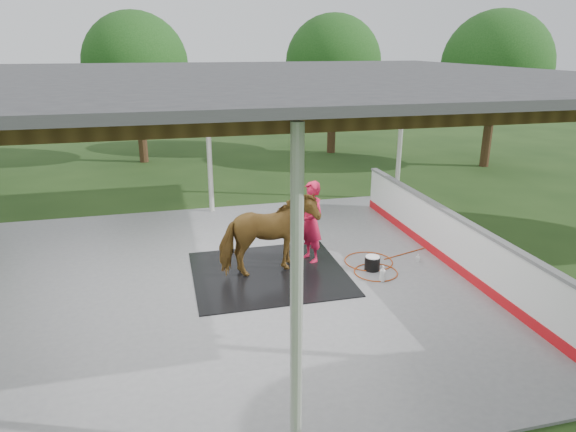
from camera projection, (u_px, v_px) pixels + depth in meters
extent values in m
plane|color=#1E3814|center=(236.00, 283.00, 10.33)|extent=(100.00, 100.00, 0.00)
cube|color=slate|center=(236.00, 282.00, 10.33)|extent=(12.00, 10.00, 0.05)
cylinder|color=beige|center=(296.00, 306.00, 5.38)|extent=(0.14, 0.14, 3.85)
cylinder|color=beige|center=(209.00, 144.00, 14.03)|extent=(0.14, 0.14, 3.85)
cylinder|color=beige|center=(400.00, 135.00, 15.32)|extent=(0.14, 0.14, 3.85)
cube|color=brown|center=(292.00, 124.00, 4.96)|extent=(12.00, 0.10, 0.18)
cube|color=brown|center=(262.00, 106.00, 6.34)|extent=(12.00, 0.10, 0.18)
cube|color=brown|center=(243.00, 95.00, 7.72)|extent=(12.00, 0.10, 0.18)
cube|color=brown|center=(230.00, 87.00, 9.10)|extent=(12.00, 0.10, 0.18)
cube|color=brown|center=(220.00, 81.00, 10.48)|extent=(12.00, 0.10, 0.18)
cube|color=brown|center=(212.00, 77.00, 11.86)|extent=(12.00, 0.10, 0.18)
cube|color=brown|center=(206.00, 73.00, 13.24)|extent=(12.00, 0.10, 0.18)
cube|color=brown|center=(509.00, 82.00, 10.40)|extent=(0.12, 10.00, 0.18)
cube|color=#38383A|center=(229.00, 75.00, 9.04)|extent=(12.60, 10.60, 0.10)
cube|color=red|center=(443.00, 255.00, 11.33)|extent=(0.14, 8.00, 0.20)
cube|color=white|center=(445.00, 234.00, 11.17)|extent=(0.12, 8.00, 1.00)
cube|color=slate|center=(447.00, 211.00, 11.01)|extent=(0.16, 8.00, 0.06)
cylinder|color=#382314|center=(142.00, 135.00, 20.56)|extent=(0.36, 0.36, 2.20)
sphere|color=#194714|center=(136.00, 65.00, 19.70)|extent=(4.00, 4.00, 4.00)
cylinder|color=#382314|center=(332.00, 127.00, 22.39)|extent=(0.36, 0.36, 2.20)
sphere|color=#194714|center=(333.00, 63.00, 21.52)|extent=(4.00, 4.00, 4.00)
cylinder|color=#382314|center=(487.00, 138.00, 19.84)|extent=(0.36, 0.36, 2.20)
sphere|color=#194714|center=(496.00, 66.00, 18.98)|extent=(4.00, 4.00, 4.00)
cube|color=black|center=(269.00, 273.00, 10.65)|extent=(3.11, 2.92, 0.02)
imported|color=brown|center=(269.00, 235.00, 10.38)|extent=(2.10, 1.24, 1.67)
imported|color=red|center=(311.00, 222.00, 11.01)|extent=(0.62, 0.76, 1.79)
cylinder|color=black|center=(372.00, 263.00, 10.79)|extent=(0.33, 0.33, 0.29)
cylinder|color=white|center=(373.00, 257.00, 10.74)|extent=(0.30, 0.30, 0.03)
imported|color=silver|center=(383.00, 274.00, 10.25)|extent=(0.14, 0.14, 0.34)
imported|color=#338CD8|center=(418.00, 258.00, 11.20)|extent=(0.11, 0.11, 0.18)
torus|color=#A83C0C|center=(368.00, 261.00, 11.22)|extent=(1.06, 1.06, 0.02)
torus|color=#A83C0C|center=(376.00, 272.00, 10.69)|extent=(0.91, 0.91, 0.02)
cylinder|color=#A83C0C|center=(409.00, 252.00, 11.69)|extent=(1.42, 0.48, 0.02)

